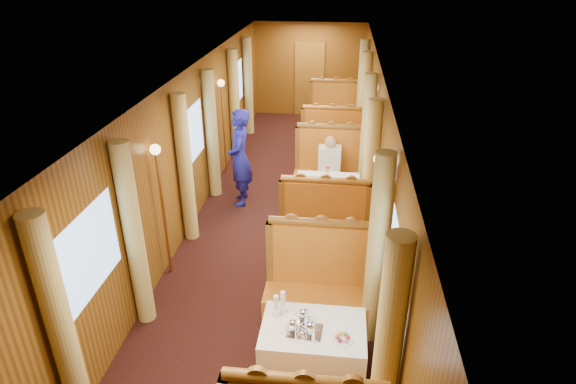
% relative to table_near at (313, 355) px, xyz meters
% --- Properties ---
extents(floor, '(3.00, 12.00, 0.01)m').
position_rel_table_near_xyz_m(floor, '(-0.75, 3.50, -0.38)').
color(floor, black).
rests_on(floor, ground).
extents(ceiling, '(3.00, 12.00, 0.01)m').
position_rel_table_near_xyz_m(ceiling, '(-0.75, 3.50, 2.12)').
color(ceiling, silver).
rests_on(ceiling, wall_left).
extents(wall_far, '(3.00, 0.01, 2.50)m').
position_rel_table_near_xyz_m(wall_far, '(-0.75, 9.50, 0.88)').
color(wall_far, brown).
rests_on(wall_far, floor).
extents(wall_left, '(0.01, 12.00, 2.50)m').
position_rel_table_near_xyz_m(wall_left, '(-2.25, 3.50, 0.88)').
color(wall_left, brown).
rests_on(wall_left, floor).
extents(wall_right, '(0.01, 12.00, 2.50)m').
position_rel_table_near_xyz_m(wall_right, '(0.75, 3.50, 0.88)').
color(wall_right, brown).
rests_on(wall_right, floor).
extents(doorway_far, '(0.80, 0.04, 2.00)m').
position_rel_table_near_xyz_m(doorway_far, '(-0.75, 9.47, 0.62)').
color(doorway_far, '#8E5E20').
rests_on(doorway_far, floor).
extents(table_near, '(1.05, 0.72, 0.75)m').
position_rel_table_near_xyz_m(table_near, '(0.00, 0.00, 0.00)').
color(table_near, white).
rests_on(table_near, floor).
extents(banquette_near_aft, '(1.30, 0.55, 1.34)m').
position_rel_table_near_xyz_m(banquette_near_aft, '(0.00, 1.01, 0.05)').
color(banquette_near_aft, '#AA4612').
rests_on(banquette_near_aft, floor).
extents(table_mid, '(1.05, 0.72, 0.75)m').
position_rel_table_near_xyz_m(table_mid, '(0.00, 3.50, 0.00)').
color(table_mid, white).
rests_on(table_mid, floor).
extents(banquette_mid_fwd, '(1.30, 0.55, 1.34)m').
position_rel_table_near_xyz_m(banquette_mid_fwd, '(0.00, 2.49, 0.05)').
color(banquette_mid_fwd, '#AA4612').
rests_on(banquette_mid_fwd, floor).
extents(banquette_mid_aft, '(1.30, 0.55, 1.34)m').
position_rel_table_near_xyz_m(banquette_mid_aft, '(0.00, 4.51, 0.05)').
color(banquette_mid_aft, '#AA4612').
rests_on(banquette_mid_aft, floor).
extents(table_far, '(1.05, 0.72, 0.75)m').
position_rel_table_near_xyz_m(table_far, '(0.00, 7.00, 0.00)').
color(table_far, white).
rests_on(table_far, floor).
extents(banquette_far_fwd, '(1.30, 0.55, 1.34)m').
position_rel_table_near_xyz_m(banquette_far_fwd, '(0.00, 5.99, 0.05)').
color(banquette_far_fwd, '#AA4612').
rests_on(banquette_far_fwd, floor).
extents(banquette_far_aft, '(1.30, 0.55, 1.34)m').
position_rel_table_near_xyz_m(banquette_far_aft, '(0.00, 8.01, 0.05)').
color(banquette_far_aft, '#AA4612').
rests_on(banquette_far_aft, floor).
extents(tea_tray, '(0.36, 0.28, 0.01)m').
position_rel_table_near_xyz_m(tea_tray, '(-0.08, -0.07, 0.38)').
color(tea_tray, silver).
rests_on(tea_tray, table_near).
extents(teapot_left, '(0.18, 0.16, 0.12)m').
position_rel_table_near_xyz_m(teapot_left, '(-0.19, -0.10, 0.44)').
color(teapot_left, silver).
rests_on(teapot_left, tea_tray).
extents(teapot_right, '(0.18, 0.15, 0.13)m').
position_rel_table_near_xyz_m(teapot_right, '(-0.02, -0.12, 0.44)').
color(teapot_right, silver).
rests_on(teapot_right, tea_tray).
extents(teapot_back, '(0.16, 0.12, 0.13)m').
position_rel_table_near_xyz_m(teapot_back, '(-0.11, 0.06, 0.44)').
color(teapot_back, silver).
rests_on(teapot_back, tea_tray).
extents(fruit_plate, '(0.22, 0.22, 0.05)m').
position_rel_table_near_xyz_m(fruit_plate, '(0.29, -0.14, 0.39)').
color(fruit_plate, white).
rests_on(fruit_plate, table_near).
extents(cup_inboard, '(0.08, 0.08, 0.26)m').
position_rel_table_near_xyz_m(cup_inboard, '(-0.39, 0.12, 0.48)').
color(cup_inboard, white).
rests_on(cup_inboard, table_near).
extents(cup_outboard, '(0.08, 0.08, 0.26)m').
position_rel_table_near_xyz_m(cup_outboard, '(-0.33, 0.19, 0.48)').
color(cup_outboard, white).
rests_on(cup_outboard, table_near).
extents(rose_vase_mid, '(0.06, 0.06, 0.36)m').
position_rel_table_near_xyz_m(rose_vase_mid, '(-0.01, 3.51, 0.55)').
color(rose_vase_mid, silver).
rests_on(rose_vase_mid, table_mid).
extents(rose_vase_far, '(0.06, 0.06, 0.36)m').
position_rel_table_near_xyz_m(rose_vase_far, '(0.00, 7.03, 0.55)').
color(rose_vase_far, silver).
rests_on(rose_vase_far, table_far).
extents(window_left_near, '(0.01, 1.20, 0.90)m').
position_rel_table_near_xyz_m(window_left_near, '(-2.24, 0.00, 1.07)').
color(window_left_near, '#82ADE2').
rests_on(window_left_near, wall_left).
extents(curtain_left_near_a, '(0.22, 0.22, 2.35)m').
position_rel_table_near_xyz_m(curtain_left_near_a, '(-2.13, -0.78, 0.80)').
color(curtain_left_near_a, tan).
rests_on(curtain_left_near_a, floor).
extents(curtain_left_near_b, '(0.22, 0.22, 2.35)m').
position_rel_table_near_xyz_m(curtain_left_near_b, '(-2.13, 0.78, 0.80)').
color(curtain_left_near_b, tan).
rests_on(curtain_left_near_b, floor).
extents(window_right_near, '(0.01, 1.20, 0.90)m').
position_rel_table_near_xyz_m(window_right_near, '(0.74, 0.00, 1.07)').
color(window_right_near, '#82ADE2').
rests_on(window_right_near, wall_right).
extents(curtain_right_near_a, '(0.22, 0.22, 2.35)m').
position_rel_table_near_xyz_m(curtain_right_near_a, '(0.63, -0.78, 0.80)').
color(curtain_right_near_a, tan).
rests_on(curtain_right_near_a, floor).
extents(curtain_right_near_b, '(0.22, 0.22, 2.35)m').
position_rel_table_near_xyz_m(curtain_right_near_b, '(0.63, 0.78, 0.80)').
color(curtain_right_near_b, tan).
rests_on(curtain_right_near_b, floor).
extents(window_left_mid, '(0.01, 1.20, 0.90)m').
position_rel_table_near_xyz_m(window_left_mid, '(-2.24, 3.50, 1.07)').
color(window_left_mid, '#82ADE2').
rests_on(window_left_mid, wall_left).
extents(curtain_left_mid_a, '(0.22, 0.22, 2.35)m').
position_rel_table_near_xyz_m(curtain_left_mid_a, '(-2.13, 2.72, 0.80)').
color(curtain_left_mid_a, tan).
rests_on(curtain_left_mid_a, floor).
extents(curtain_left_mid_b, '(0.22, 0.22, 2.35)m').
position_rel_table_near_xyz_m(curtain_left_mid_b, '(-2.13, 4.28, 0.80)').
color(curtain_left_mid_b, tan).
rests_on(curtain_left_mid_b, floor).
extents(window_right_mid, '(0.01, 1.20, 0.90)m').
position_rel_table_near_xyz_m(window_right_mid, '(0.74, 3.50, 1.07)').
color(window_right_mid, '#82ADE2').
rests_on(window_right_mid, wall_right).
extents(curtain_right_mid_a, '(0.22, 0.22, 2.35)m').
position_rel_table_near_xyz_m(curtain_right_mid_a, '(0.63, 2.72, 0.80)').
color(curtain_right_mid_a, tan).
rests_on(curtain_right_mid_a, floor).
extents(curtain_right_mid_b, '(0.22, 0.22, 2.35)m').
position_rel_table_near_xyz_m(curtain_right_mid_b, '(0.63, 4.28, 0.80)').
color(curtain_right_mid_b, tan).
rests_on(curtain_right_mid_b, floor).
extents(window_left_far, '(0.01, 1.20, 0.90)m').
position_rel_table_near_xyz_m(window_left_far, '(-2.24, 7.00, 1.07)').
color(window_left_far, '#82ADE2').
rests_on(window_left_far, wall_left).
extents(curtain_left_far_a, '(0.22, 0.22, 2.35)m').
position_rel_table_near_xyz_m(curtain_left_far_a, '(-2.13, 6.22, 0.80)').
color(curtain_left_far_a, tan).
rests_on(curtain_left_far_a, floor).
extents(curtain_left_far_b, '(0.22, 0.22, 2.35)m').
position_rel_table_near_xyz_m(curtain_left_far_b, '(-2.13, 7.78, 0.80)').
color(curtain_left_far_b, tan).
rests_on(curtain_left_far_b, floor).
extents(window_right_far, '(0.01, 1.20, 0.90)m').
position_rel_table_near_xyz_m(window_right_far, '(0.74, 7.00, 1.07)').
color(window_right_far, '#82ADE2').
rests_on(window_right_far, wall_right).
extents(curtain_right_far_a, '(0.22, 0.22, 2.35)m').
position_rel_table_near_xyz_m(curtain_right_far_a, '(0.63, 6.22, 0.80)').
color(curtain_right_far_a, tan).
rests_on(curtain_right_far_a, floor).
extents(curtain_right_far_b, '(0.22, 0.22, 2.35)m').
position_rel_table_near_xyz_m(curtain_right_far_b, '(0.63, 7.78, 0.80)').
color(curtain_right_far_b, tan).
rests_on(curtain_right_far_b, floor).
extents(sconce_left_fore, '(0.14, 0.14, 1.95)m').
position_rel_table_near_xyz_m(sconce_left_fore, '(-2.15, 1.75, 1.01)').
color(sconce_left_fore, '#BF8C3F').
rests_on(sconce_left_fore, floor).
extents(sconce_right_fore, '(0.14, 0.14, 1.95)m').
position_rel_table_near_xyz_m(sconce_right_fore, '(0.65, 1.75, 1.01)').
color(sconce_right_fore, '#BF8C3F').
rests_on(sconce_right_fore, floor).
extents(sconce_left_aft, '(0.14, 0.14, 1.95)m').
position_rel_table_near_xyz_m(sconce_left_aft, '(-2.15, 5.25, 1.01)').
color(sconce_left_aft, '#BF8C3F').
rests_on(sconce_left_aft, floor).
extents(sconce_right_aft, '(0.14, 0.14, 1.95)m').
position_rel_table_near_xyz_m(sconce_right_aft, '(0.65, 5.25, 1.01)').
color(sconce_right_aft, '#BF8C3F').
rests_on(sconce_right_aft, floor).
extents(steward, '(0.50, 0.69, 1.76)m').
position_rel_table_near_xyz_m(steward, '(-1.57, 3.99, 0.50)').
color(steward, navy).
rests_on(steward, floor).
extents(passenger, '(0.40, 0.44, 0.76)m').
position_rel_table_near_xyz_m(passenger, '(-0.00, 4.30, 0.37)').
color(passenger, beige).
rests_on(passenger, banquette_mid_aft).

